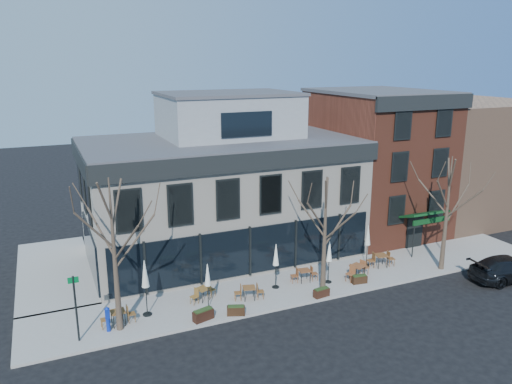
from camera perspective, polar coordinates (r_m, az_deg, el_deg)
name	(u,v)px	position (r m, az deg, el deg)	size (l,w,h in m)	color
ground	(249,279)	(31.98, -0.75, -9.89)	(120.00, 120.00, 0.00)	black
sidewalk_front	(311,282)	(31.54, 6.34, -10.21)	(33.50, 4.70, 0.15)	gray
sidewalk_side	(55,271)	(35.36, -22.04, -8.41)	(4.50, 12.00, 0.15)	gray
corner_building	(222,188)	(34.89, -3.91, 0.44)	(18.39, 10.39, 11.10)	silver
red_brick_building	(376,161)	(40.72, 13.50, 3.47)	(8.20, 11.78, 11.18)	brown
bg_building	(460,157)	(48.16, 22.30, 3.71)	(12.00, 12.00, 10.00)	#8C664C
tree_corner	(115,254)	(25.43, -15.86, -6.80)	(3.93, 3.98, 7.92)	#382B21
tree_mid	(325,235)	(28.62, 7.89, -4.87)	(3.50, 3.55, 7.04)	#382B21
tree_right	(447,212)	(33.96, 20.99, -2.17)	(3.72, 3.77, 7.48)	#382B21
sign_pole	(76,305)	(25.88, -19.92, -12.02)	(0.50, 0.10, 3.40)	black
parked_sedan	(509,268)	(35.33, 26.94, -7.78)	(2.14, 5.26, 1.53)	black
call_box	(108,318)	(26.80, -16.58, -13.66)	(0.27, 0.27, 1.36)	#0C29A5
cafe_set_0	(118,316)	(27.34, -15.49, -13.52)	(1.82, 0.76, 0.95)	brown
cafe_set_1	(203,293)	(29.00, -6.10, -11.37)	(1.72, 1.04, 0.89)	brown
cafe_set_2	(249,292)	(28.94, -0.80, -11.32)	(1.78, 0.88, 0.92)	brown
cafe_set_3	(304,274)	(31.23, 5.54, -9.34)	(1.80, 0.80, 0.93)	brown
cafe_set_4	(358,270)	(32.13, 11.53, -8.74)	(2.03, 1.12, 1.04)	brown
cafe_set_5	(381,259)	(34.16, 14.09, -7.46)	(1.98, 0.90, 1.02)	brown
umbrella_0	(145,277)	(27.19, -12.56, -9.45)	(0.50, 0.50, 3.13)	black
umbrella_1	(208,277)	(27.48, -5.55, -9.68)	(0.42, 0.42, 2.63)	black
umbrella_2	(276,257)	(29.75, 2.29, -7.46)	(0.44, 0.44, 2.76)	black
umbrella_3	(329,253)	(30.73, 8.37, -6.96)	(0.43, 0.43, 2.69)	black
umbrella_4	(368,237)	(33.54, 12.66, -5.08)	(0.46, 0.46, 2.84)	black
planter_0	(203,315)	(27.07, -6.06, -13.77)	(1.17, 0.71, 0.61)	black
planter_1	(236,310)	(27.45, -2.31, -13.35)	(1.03, 0.70, 0.54)	black
planter_2	(321,292)	(29.57, 7.49, -11.30)	(0.99, 0.49, 0.53)	#321A10
planter_3	(359,279)	(31.60, 11.72, -9.71)	(0.99, 0.51, 0.53)	black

